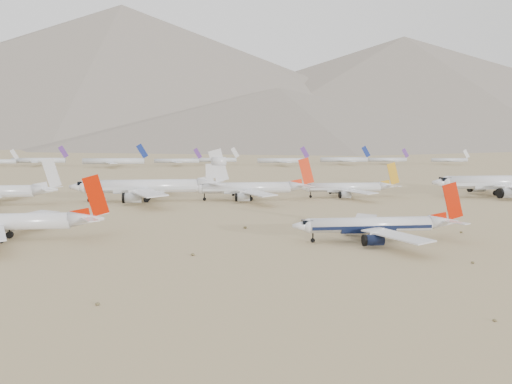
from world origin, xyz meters
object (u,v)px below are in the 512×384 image
(row2_white_trijet, at_px, (151,186))
(row2_navy_widebody, at_px, (504,183))
(main_airliner, at_px, (378,225))
(second_airliner, at_px, (8,222))

(row2_white_trijet, bearing_deg, row2_navy_widebody, -0.97)
(main_airliner, bearing_deg, row2_white_trijet, 127.15)
(second_airliner, relative_size, row2_navy_widebody, 0.75)
(main_airliner, height_order, row2_white_trijet, row2_white_trijet)
(second_airliner, xyz_separation_m, row2_navy_widebody, (169.20, 66.68, 1.44))
(row2_navy_widebody, xyz_separation_m, row2_white_trijet, (-142.06, 2.41, -0.05))
(main_airliner, height_order, row2_navy_widebody, row2_navy_widebody)
(main_airliner, bearing_deg, second_airliner, 173.13)
(second_airliner, bearing_deg, main_airliner, -6.87)
(main_airliner, xyz_separation_m, row2_navy_widebody, (81.72, 77.22, 2.01))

